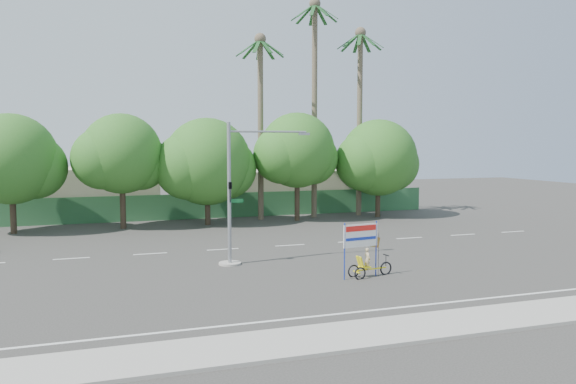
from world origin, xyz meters
name	(u,v)px	position (x,y,z in m)	size (l,w,h in m)	color
ground	(305,279)	(0.00, 0.00, 0.00)	(120.00, 120.00, 0.00)	#33302D
sidewalk_near	(388,331)	(0.00, -7.50, 0.06)	(50.00, 2.40, 0.12)	gray
fence	(212,206)	(0.00, 21.50, 1.00)	(38.00, 0.08, 2.00)	#336B3D
building_left	(81,192)	(-10.00, 26.00, 2.00)	(12.00, 8.00, 4.00)	beige
building_right	(289,189)	(8.00, 26.00, 1.80)	(14.00, 8.00, 3.60)	beige
tree_far_left	(10,162)	(-14.05, 18.00, 4.76)	(7.14, 6.00, 7.96)	#473828
tree_left	(121,157)	(-7.05, 18.00, 5.06)	(6.66, 5.60, 8.07)	#473828
tree_center	(206,164)	(-1.05, 18.00, 4.47)	(7.62, 6.40, 7.85)	#473828
tree_right	(297,153)	(5.95, 18.00, 5.24)	(6.90, 5.80, 8.36)	#473828
tree_far_right	(378,160)	(12.95, 18.00, 4.64)	(7.38, 6.20, 7.94)	#473828
palm_tall	(315,87)	(8.00, 19.50, 10.46)	(3.73, 3.79, 17.45)	#70604C
palm_mid	(360,102)	(12.00, 19.50, 9.40)	(3.73, 3.79, 15.45)	#70604C
palm_short	(260,106)	(3.50, 19.50, 8.86)	(3.73, 3.79, 14.45)	#70604C
traffic_signal	(235,206)	(-2.20, 3.98, 2.92)	(4.72, 1.10, 7.00)	gray
trike_billboard	(365,255)	(2.64, -0.54, 1.02)	(2.57, 0.76, 2.54)	black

